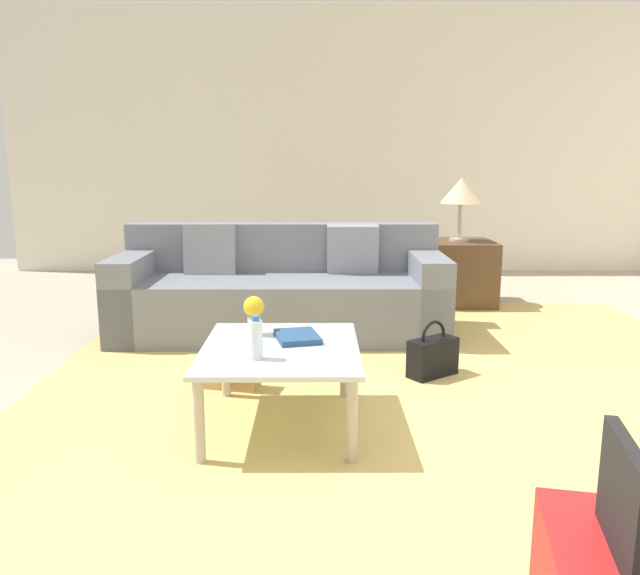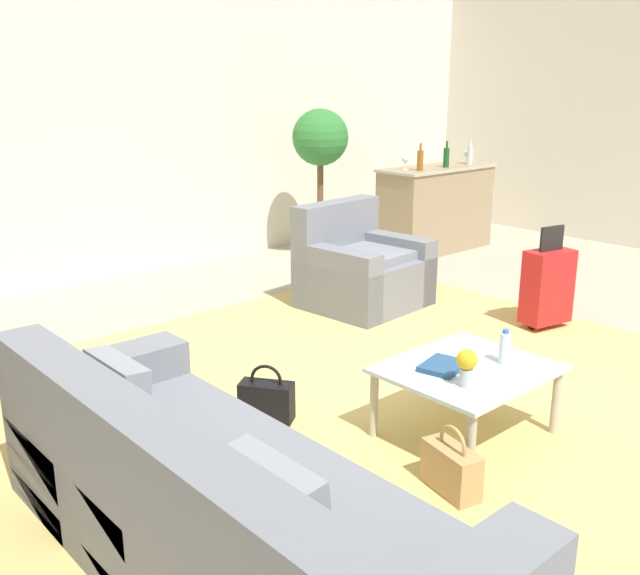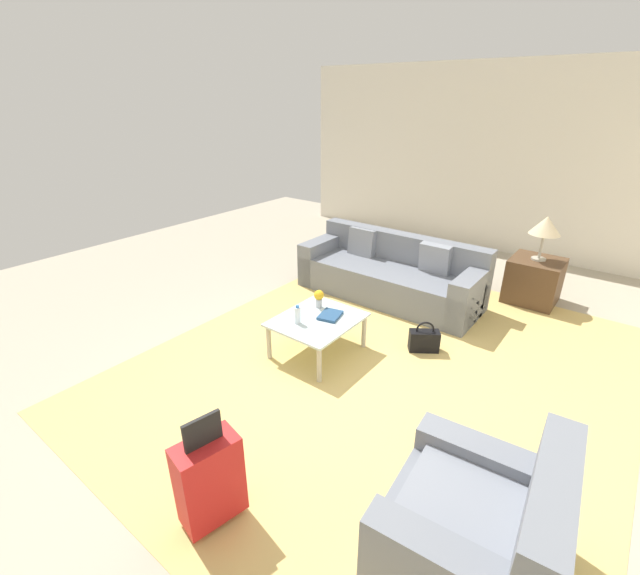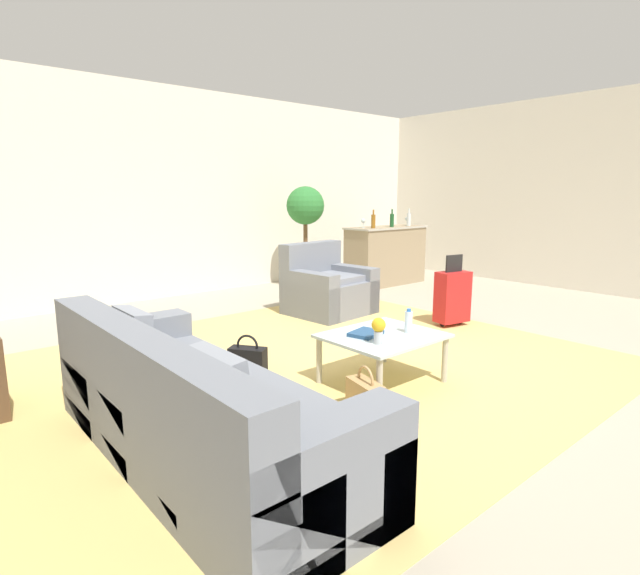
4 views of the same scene
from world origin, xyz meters
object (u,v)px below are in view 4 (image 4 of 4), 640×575
(bar_console, at_px, (386,255))
(wine_bottle_clear, at_px, (409,219))
(armchair, at_px, (326,290))
(handbag_tan, at_px, (365,396))
(coffee_table, at_px, (383,340))
(couch, at_px, (187,414))
(wine_glass_left_of_centre, at_px, (407,219))
(potted_ficus, at_px, (305,222))
(water_bottle, at_px, (408,322))
(coffee_table_book, at_px, (366,333))
(wine_bottle_amber, at_px, (373,221))
(wine_bottle_green, at_px, (392,220))
(suitcase_red, at_px, (452,296))
(wine_glass_leftmost, at_px, (363,221))
(handbag_black, at_px, (248,360))
(flower_vase, at_px, (379,328))

(bar_console, relative_size, wine_bottle_clear, 5.06)
(armchair, xyz_separation_m, handbag_tan, (-1.83, -2.50, -0.18))
(coffee_table, distance_m, wine_bottle_clear, 5.01)
(couch, distance_m, wine_glass_left_of_centre, 6.67)
(bar_console, relative_size, potted_ficus, 0.91)
(water_bottle, height_order, handbag_tan, water_bottle)
(water_bottle, height_order, coffee_table_book, water_bottle)
(wine_bottle_amber, distance_m, wine_bottle_green, 0.46)
(potted_ficus, bearing_deg, suitcase_red, -93.81)
(coffee_table, xyz_separation_m, coffee_table_book, (-0.12, 0.08, 0.07))
(water_bottle, relative_size, wine_glass_leftmost, 1.32)
(handbag_black, bearing_deg, water_bottle, -46.71)
(couch, xyz_separation_m, flower_vase, (1.57, -0.05, 0.24))
(wine_glass_leftmost, bearing_deg, handbag_black, -148.84)
(handbag_black, bearing_deg, couch, -136.52)
(coffee_table_book, bearing_deg, suitcase_red, 2.99)
(couch, xyz_separation_m, coffee_table_book, (1.67, 0.18, 0.14))
(wine_bottle_amber, bearing_deg, wine_bottle_clear, 0.00)
(couch, relative_size, wine_bottle_green, 8.27)
(wine_bottle_green, bearing_deg, handbag_black, -153.82)
(bar_console, relative_size, handbag_tan, 4.24)
(suitcase_red, height_order, potted_ficus, potted_ficus)
(water_bottle, xyz_separation_m, wine_glass_leftmost, (2.78, 3.25, 0.59))
(bar_console, xyz_separation_m, wine_glass_leftmost, (-0.52, 0.05, 0.59))
(armchair, height_order, suitcase_red, armchair)
(couch, distance_m, armchair, 3.83)
(wine_glass_left_of_centre, relative_size, handbag_black, 0.43)
(coffee_table, xyz_separation_m, wine_glass_left_of_centre, (4.02, 3.07, 0.74))
(armchair, bearing_deg, suitcase_red, -64.39)
(coffee_table_book, height_order, suitcase_red, suitcase_red)
(coffee_table, relative_size, wine_bottle_clear, 3.02)
(couch, distance_m, handbag_black, 1.46)
(wine_glass_leftmost, height_order, wine_bottle_amber, wine_bottle_amber)
(wine_glass_leftmost, height_order, handbag_tan, wine_glass_leftmost)
(coffee_table_book, xyz_separation_m, wine_bottle_green, (3.63, 2.91, 0.68))
(armchair, bearing_deg, handbag_black, -147.90)
(flower_vase, bearing_deg, handbag_black, 116.39)
(couch, xyz_separation_m, handbag_black, (1.05, 1.00, -0.17))
(wine_bottle_amber, bearing_deg, water_bottle, -132.72)
(coffee_table_book, distance_m, handbag_black, 1.07)
(flower_vase, distance_m, wine_glass_leftmost, 4.63)
(armchair, bearing_deg, water_bottle, -115.69)
(potted_ficus, bearing_deg, wine_bottle_clear, -22.14)
(potted_ficus, bearing_deg, couch, -136.41)
(coffee_table_book, relative_size, wine_bottle_clear, 0.87)
(coffee_table_book, relative_size, wine_bottle_amber, 0.87)
(wine_bottle_clear, bearing_deg, wine_bottle_green, 180.00)
(couch, relative_size, handbag_tan, 6.93)
(wine_glass_leftmost, distance_m, potted_ficus, 0.96)
(bar_console, relative_size, suitcase_red, 1.78)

